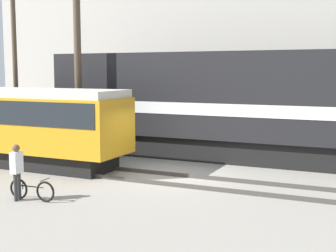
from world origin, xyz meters
TOP-DOWN VIEW (x-y plane):
  - ground_plane at (0.00, 0.00)m, footprint 120.00×120.00m
  - track_near at (0.00, -0.61)m, footprint 60.00×1.50m
  - track_far at (0.00, 4.19)m, footprint 60.00×1.51m
  - building_backdrop at (0.00, 11.97)m, footprint 32.37×6.00m
  - freight_locomotive at (2.73, 4.19)m, footprint 19.46×3.04m
  - streetcar at (-6.51, -0.61)m, footprint 9.61×2.54m
  - bicycle at (-2.35, -4.59)m, footprint 1.58×0.44m
  - person at (-2.74, -4.76)m, footprint 0.24×0.37m
  - utility_pole_left at (-8.68, 1.79)m, footprint 0.22×0.22m
  - utility_pole_center at (-5.14, 1.79)m, footprint 0.31×0.31m

SIDE VIEW (x-z plane):
  - ground_plane at x=0.00m, z-range 0.00..0.00m
  - track_near at x=0.00m, z-range 0.00..0.14m
  - track_far at x=0.00m, z-range 0.00..0.14m
  - bicycle at x=-2.35m, z-range -0.03..0.66m
  - person at x=-2.74m, z-range 0.18..1.87m
  - streetcar at x=-6.51m, z-range 0.22..3.34m
  - freight_locomotive at x=2.73m, z-range -0.18..5.03m
  - utility_pole_center at x=-5.14m, z-range 0.00..9.46m
  - utility_pole_left at x=-8.68m, z-range 0.00..9.55m
  - building_backdrop at x=0.00m, z-range 0.00..15.15m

